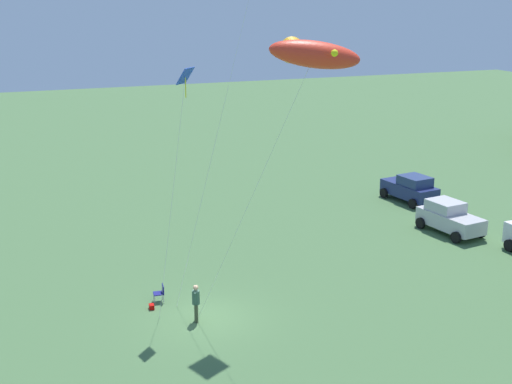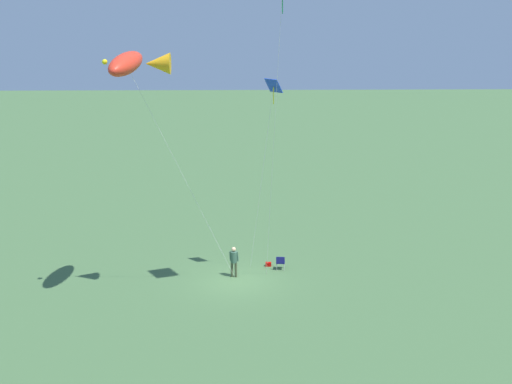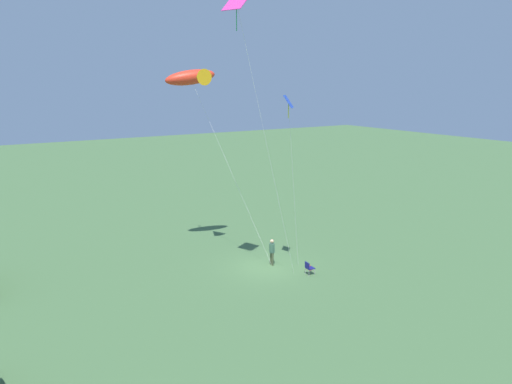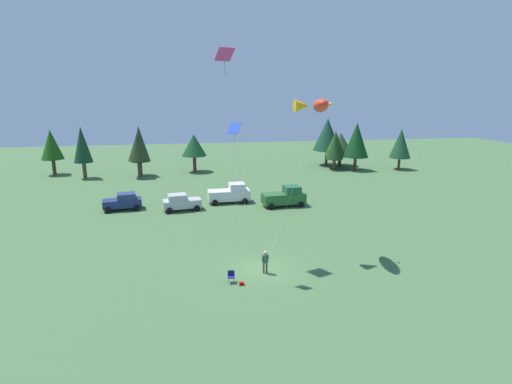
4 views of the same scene
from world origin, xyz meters
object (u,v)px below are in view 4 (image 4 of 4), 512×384
Objects in this scene: truck_green_flatbed at (285,197)px; kite_large_fish at (316,106)px; car_silver_compact at (181,202)px; truck_white_pickup at (230,194)px; kite_diamond_rainbow at (225,60)px; kite_diamond_blue at (235,134)px; backpack_on_grass at (242,284)px; car_navy_hatch at (123,202)px; person_kite_flyer at (265,260)px; folding_chair at (231,276)px.

truck_green_flatbed is 17.95m from kite_large_fish.
kite_large_fish is at bearing 118.23° from car_silver_compact.
kite_diamond_rainbow reaches higher than truck_white_pickup.
kite_diamond_rainbow is (-8.13, -13.64, 14.18)m from truck_green_flatbed.
kite_diamond_blue is at bearing -97.28° from truck_white_pickup.
kite_large_fish is at bearing -4.82° from kite_diamond_rainbow.
backpack_on_grass is at bearing -86.80° from kite_diamond_blue.
kite_large_fish is at bearing 36.28° from backpack_on_grass.
backpack_on_grass is at bearing -71.04° from car_navy_hatch.
truck_green_flatbed is 21.28m from kite_diamond_rainbow.
person_kite_flyer is 0.16× the size of kite_diamond_blue.
truck_green_flatbed is 20.93m from kite_diamond_blue.
backpack_on_grass is 0.06× the size of truck_green_flatbed.
truck_white_pickup reaches higher than folding_chair.
backpack_on_grass is at bearing -43.60° from person_kite_flyer.
truck_green_flatbed is at bearing 161.15° from folding_chair.
kite_diamond_rainbow reaches higher than backpack_on_grass.
car_navy_hatch is 0.35× the size of kite_large_fish.
car_silver_compact is (-6.22, 17.65, -0.07)m from person_kite_flyer.
person_kite_flyer is 5.44× the size of backpack_on_grass.
truck_white_pickup is (-0.36, 20.07, 0.08)m from person_kite_flyer.
truck_green_flatbed is at bearing 59.20° from kite_diamond_rainbow.
folding_chair is 9.84m from kite_diamond_blue.
kite_diamond_blue is (-1.71, -19.77, 9.13)m from truck_white_pickup.
person_kite_flyer is at bearing -91.29° from truck_white_pickup.
kite_large_fish reaches higher than folding_chair.
backpack_on_grass is 20.54m from truck_green_flatbed.
backpack_on_grass is at bearing -86.27° from kite_diamond_rainbow.
truck_white_pickup reaches higher than car_silver_compact.
backpack_on_grass is at bearing -117.35° from truck_green_flatbed.
kite_diamond_blue reaches higher than car_silver_compact.
kite_large_fish is (10.75, -14.45, 11.03)m from car_silver_compact.
kite_diamond_rainbow is (-1.96, -16.30, 14.18)m from truck_white_pickup.
folding_chair is 0.96m from backpack_on_grass.
truck_white_pickup is at bearing -3.77° from car_navy_hatch.
folding_chair is at bearing -71.85° from car_navy_hatch.
truck_white_pickup is (5.87, 2.43, 0.15)m from car_silver_compact.
person_kite_flyer is at bearing 101.01° from car_silver_compact.
kite_diamond_rainbow reaches higher than kite_large_fish.
folding_chair is 15.54m from kite_diamond_rainbow.
truck_green_flatbed reaches higher than car_navy_hatch.
person_kite_flyer is 14.93m from kite_diamond_rainbow.
person_kite_flyer is 0.34× the size of truck_white_pickup.
kite_diamond_rainbow reaches higher than kite_diamond_blue.
folding_chair is (-2.63, -0.99, -0.53)m from person_kite_flyer.
car_silver_compact is 12.04m from truck_green_flatbed.
car_navy_hatch is (-12.69, 19.05, -0.07)m from person_kite_flyer.
person_kite_flyer is 0.39× the size of car_navy_hatch.
backpack_on_grass is 16.08m from kite_diamond_rainbow.
kite_diamond_rainbow is (10.38, -15.27, 14.33)m from car_navy_hatch.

